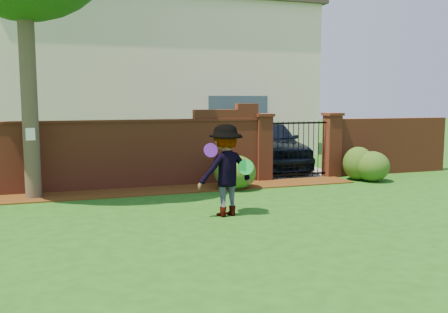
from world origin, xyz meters
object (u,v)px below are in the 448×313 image
object	(u,v)px
frisbee_green	(246,167)
man	(226,171)
car	(267,144)
frisbee_purple	(211,150)

from	to	relation	value
frisbee_green	man	bearing A→B (deg)	149.20
car	man	bearing A→B (deg)	-115.69
car	frisbee_green	xyz separation A→B (m)	(-2.98, -5.80, 0.16)
man	frisbee_green	size ratio (longest dim) A/B	6.00
man	car	bearing A→B (deg)	-130.62
man	frisbee_green	distance (m)	0.39
frisbee_purple	car	bearing A→B (deg)	57.26
car	man	distance (m)	6.51
car	frisbee_green	distance (m)	6.52
man	frisbee_green	bearing A→B (deg)	139.17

